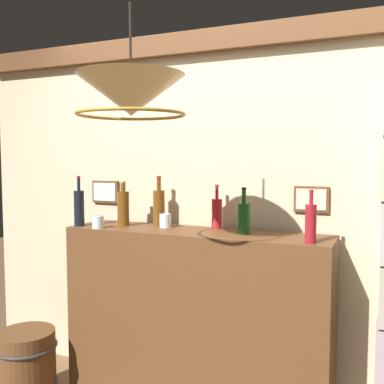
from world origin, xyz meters
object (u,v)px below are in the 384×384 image
liquor_bottle_bourbon (159,207)px  wooden_barrel (27,365)px  liquor_bottle_sherry (311,223)px  liquor_bottle_tequila (217,213)px  glass_tumbler_rocks (98,222)px  pendant_lamp (131,97)px  liquor_bottle_gin (79,207)px  liquor_bottle_rye (244,217)px  liquor_bottle_vodka (123,208)px  glass_tumbler_highball (165,221)px

liquor_bottle_bourbon → wooden_barrel: (-0.73, -0.49, -1.04)m
wooden_barrel → liquor_bottle_sherry: bearing=8.4°
liquor_bottle_tequila → glass_tumbler_rocks: liquor_bottle_tequila is taller
liquor_bottle_bourbon → liquor_bottle_sherry: bearing=-12.4°
liquor_bottle_sherry → pendant_lamp: pendant_lamp is taller
liquor_bottle_tequila → pendant_lamp: (-0.10, -0.88, 0.64)m
liquor_bottle_gin → wooden_barrel: liquor_bottle_gin is taller
liquor_bottle_sherry → liquor_bottle_rye: bearing=161.6°
liquor_bottle_vodka → liquor_bottle_sherry: size_ratio=1.05×
liquor_bottle_gin → liquor_bottle_rye: bearing=7.3°
liquor_bottle_sherry → glass_tumbler_highball: liquor_bottle_sherry is taller
liquor_bottle_tequila → liquor_bottle_rye: size_ratio=1.02×
liquor_bottle_bourbon → glass_tumbler_highball: bearing=-38.2°
liquor_bottle_tequila → pendant_lamp: size_ratio=0.55×
liquor_bottle_vodka → glass_tumbler_highball: liquor_bottle_vodka is taller
glass_tumbler_rocks → liquor_bottle_tequila: bearing=22.7°
liquor_bottle_vodka → glass_tumbler_rocks: (-0.09, -0.16, -0.08)m
pendant_lamp → glass_tumbler_rocks: bearing=136.6°
liquor_bottle_bourbon → liquor_bottle_gin: 0.54m
liquor_bottle_bourbon → liquor_bottle_sherry: (1.04, -0.23, -0.02)m
glass_tumbler_rocks → wooden_barrel: glass_tumbler_rocks is taller
liquor_bottle_rye → pendant_lamp: 1.04m
liquor_bottle_gin → pendant_lamp: 1.18m
pendant_lamp → wooden_barrel: bearing=161.0°
liquor_bottle_tequila → wooden_barrel: size_ratio=0.62×
glass_tumbler_highball → liquor_bottle_bourbon: bearing=141.8°
liquor_bottle_sherry → liquor_bottle_gin: bearing=-179.9°
pendant_lamp → wooden_barrel: pendant_lamp is taller
liquor_bottle_tequila → glass_tumbler_highball: 0.35m
liquor_bottle_tequila → liquor_bottle_sherry: 0.69m
liquor_bottle_rye → glass_tumbler_rocks: size_ratio=3.49×
liquor_bottle_gin → pendant_lamp: (0.79, -0.62, 0.62)m
liquor_bottle_gin → pendant_lamp: pendant_lamp is taller
liquor_bottle_vodka → liquor_bottle_sherry: liquor_bottle_vodka is taller
glass_tumbler_rocks → glass_tumbler_highball: size_ratio=0.89×
liquor_bottle_tequila → glass_tumbler_rocks: (-0.71, -0.30, -0.06)m
liquor_bottle_rye → liquor_bottle_vodka: bearing=-178.6°
liquor_bottle_vodka → pendant_lamp: size_ratio=0.58×
liquor_bottle_gin → liquor_bottle_tequila: bearing=16.3°
glass_tumbler_highball → liquor_bottle_rye: bearing=-2.8°
liquor_bottle_bourbon → wooden_barrel: bearing=-146.3°
liquor_bottle_bourbon → glass_tumbler_highball: (0.08, -0.06, -0.08)m
liquor_bottle_tequila → liquor_bottle_rye: liquor_bottle_tequila is taller
liquor_bottle_bourbon → liquor_bottle_gin: bearing=-154.4°
liquor_bottle_rye → glass_tumbler_rocks: (-0.93, -0.18, -0.06)m
liquor_bottle_sherry → glass_tumbler_highball: size_ratio=3.17×
liquor_bottle_sherry → glass_tumbler_highball: 0.98m
liquor_bottle_vodka → liquor_bottle_sherry: (1.26, -0.12, -0.01)m
liquor_bottle_tequila → wooden_barrel: (-1.14, -0.52, -1.01)m
liquor_bottle_tequila → liquor_bottle_vodka: (-0.62, -0.14, 0.02)m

